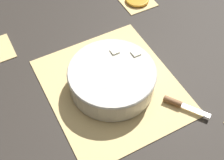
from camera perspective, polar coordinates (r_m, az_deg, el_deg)
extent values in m
plane|color=#2D2823|center=(0.96, 0.00, -1.31)|extent=(6.00, 6.00, 0.00)
cube|color=#D6B775|center=(0.96, 0.00, -1.20)|extent=(0.43, 0.38, 0.01)
cube|color=#3D2D19|center=(1.06, -4.45, 5.55)|extent=(0.01, 0.37, 0.00)
cube|color=#3D2D19|center=(1.03, -3.42, 4.00)|extent=(0.01, 0.37, 0.00)
cube|color=#3D2D19|center=(1.00, -2.33, 2.38)|extent=(0.01, 0.37, 0.00)
cube|color=#3D2D19|center=(0.98, -1.19, 0.66)|extent=(0.01, 0.37, 0.00)
cube|color=#3D2D19|center=(0.95, 0.00, -1.14)|extent=(0.01, 0.37, 0.00)
cube|color=#3D2D19|center=(0.93, 1.25, -3.03)|extent=(0.01, 0.37, 0.00)
cube|color=#3D2D19|center=(0.91, 2.57, -5.00)|extent=(0.01, 0.37, 0.00)
cube|color=#3D2D19|center=(0.89, 3.96, -7.06)|extent=(0.01, 0.37, 0.00)
cube|color=#3D2D19|center=(0.88, 5.41, -9.20)|extent=(0.01, 0.37, 0.00)
cube|color=#D6B775|center=(1.25, 4.59, 14.21)|extent=(0.12, 0.12, 0.01)
cube|color=#3D2D19|center=(1.25, 4.60, 14.27)|extent=(0.00, 0.12, 0.00)
cube|color=#3D2D19|center=(1.23, 5.35, 13.48)|extent=(0.00, 0.12, 0.00)
cylinder|color=silver|center=(0.92, 0.00, 0.28)|extent=(0.26, 0.26, 0.07)
torus|color=silver|center=(0.90, 0.00, 1.47)|extent=(0.26, 0.26, 0.01)
cylinder|color=#F4EABC|center=(0.93, -3.22, 1.78)|extent=(0.03, 0.03, 0.01)
cylinder|color=#F4EABC|center=(0.97, 1.52, 1.81)|extent=(0.03, 0.03, 0.01)
cylinder|color=#F4EABC|center=(0.92, 0.17, 3.24)|extent=(0.02, 0.02, 0.01)
cylinder|color=#F4EABC|center=(0.93, -2.64, -1.63)|extent=(0.02, 0.02, 0.01)
cylinder|color=#F4EABC|center=(0.95, -1.92, 2.25)|extent=(0.02, 0.02, 0.01)
cylinder|color=#F4EABC|center=(0.90, -1.06, -2.87)|extent=(0.03, 0.03, 0.01)
cylinder|color=#F4EABC|center=(0.92, -6.49, 1.09)|extent=(0.03, 0.03, 0.01)
cylinder|color=#F4EABC|center=(0.87, -1.07, -3.27)|extent=(0.03, 0.03, 0.01)
cylinder|color=#F4EABC|center=(0.91, 4.81, -3.19)|extent=(0.03, 0.03, 0.01)
cylinder|color=#F4EABC|center=(0.97, 1.57, 3.58)|extent=(0.03, 0.03, 0.01)
cylinder|color=#F4EABC|center=(0.86, 2.46, -2.00)|extent=(0.03, 0.03, 0.01)
cube|color=beige|center=(0.88, -1.19, -1.16)|extent=(0.03, 0.03, 0.03)
cube|color=beige|center=(0.92, 4.60, -0.56)|extent=(0.03, 0.03, 0.03)
cube|color=beige|center=(0.96, -4.89, 3.59)|extent=(0.02, 0.02, 0.02)
cube|color=beige|center=(0.99, -0.98, 4.27)|extent=(0.03, 0.03, 0.03)
cube|color=beige|center=(0.93, 1.41, 0.04)|extent=(0.02, 0.02, 0.02)
cube|color=beige|center=(0.95, 4.34, 4.53)|extent=(0.02, 0.02, 0.02)
cube|color=beige|center=(0.95, 0.49, 4.90)|extent=(0.02, 0.02, 0.02)
cube|color=beige|center=(0.95, -3.42, -0.18)|extent=(0.03, 0.03, 0.03)
ellipsoid|color=orange|center=(0.91, -2.32, 1.07)|extent=(0.03, 0.02, 0.01)
ellipsoid|color=orange|center=(0.90, 3.30, -4.00)|extent=(0.03, 0.02, 0.01)
ellipsoid|color=#B2231E|center=(0.88, 3.09, -0.67)|extent=(0.03, 0.01, 0.01)
ellipsoid|color=#B2231E|center=(0.87, 1.45, -4.18)|extent=(0.02, 0.01, 0.01)
ellipsoid|color=orange|center=(0.90, 1.37, -3.52)|extent=(0.03, 0.02, 0.01)
ellipsoid|color=orange|center=(0.95, 3.65, 1.37)|extent=(0.03, 0.02, 0.02)
ellipsoid|color=orange|center=(0.94, -5.21, -1.25)|extent=(0.03, 0.01, 0.01)
ellipsoid|color=orange|center=(0.94, 2.91, 2.75)|extent=(0.03, 0.02, 0.01)
cube|color=silver|center=(0.92, 15.09, -5.43)|extent=(0.08, 0.06, 0.00)
cylinder|color=brown|center=(0.93, 11.04, -3.86)|extent=(0.06, 0.05, 0.02)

